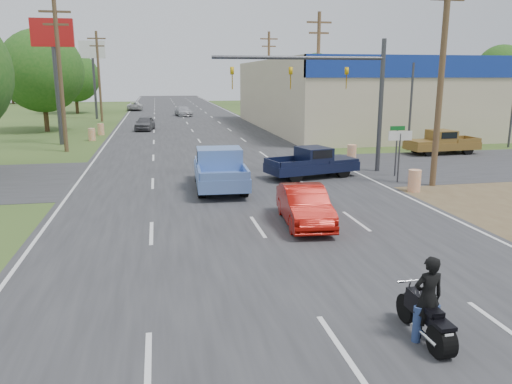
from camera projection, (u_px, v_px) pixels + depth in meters
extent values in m
plane|color=#2C461C|center=(340.00, 348.00, 9.56)|extent=(200.00, 200.00, 0.00)
cube|color=#2D2D30|center=(192.00, 131.00, 47.79)|extent=(15.00, 180.00, 0.02)
cube|color=#2D2D30|center=(221.00, 173.00, 26.76)|extent=(120.00, 10.00, 0.02)
cube|color=brown|center=(502.00, 199.00, 21.19)|extent=(8.00, 18.00, 0.01)
cube|color=#B7A88C|center=(493.00, 94.00, 53.07)|extent=(50.00, 28.00, 6.60)
cylinder|color=#4C3823|center=(441.00, 78.00, 22.64)|extent=(0.28, 0.28, 10.00)
cylinder|color=#4C3823|center=(318.00, 77.00, 39.85)|extent=(0.28, 0.28, 10.00)
cube|color=#4C3823|center=(319.00, 22.00, 38.90)|extent=(2.00, 0.14, 0.14)
cube|color=#4C3823|center=(319.00, 33.00, 39.08)|extent=(1.60, 0.14, 0.14)
cylinder|color=#4C3823|center=(269.00, 77.00, 57.05)|extent=(0.28, 0.28, 10.00)
cube|color=#4C3823|center=(269.00, 39.00, 56.10)|extent=(2.00, 0.14, 0.14)
cube|color=#4C3823|center=(269.00, 46.00, 56.28)|extent=(1.60, 0.14, 0.14)
cylinder|color=#4C3823|center=(60.00, 78.00, 33.40)|extent=(0.28, 0.28, 10.00)
cube|color=#4C3823|center=(55.00, 12.00, 32.45)|extent=(2.00, 0.14, 0.14)
cube|color=#4C3823|center=(56.00, 24.00, 32.64)|extent=(1.60, 0.14, 0.14)
cylinder|color=#4C3823|center=(99.00, 77.00, 56.34)|extent=(0.28, 0.28, 10.00)
cube|color=#4C3823|center=(96.00, 38.00, 55.39)|extent=(2.00, 0.14, 0.14)
cube|color=#4C3823|center=(97.00, 46.00, 55.57)|extent=(1.60, 0.14, 0.14)
cylinder|color=#422D19|center=(46.00, 114.00, 46.80)|extent=(0.44, 0.44, 3.24)
sphere|color=#1C4F16|center=(42.00, 71.00, 45.90)|extent=(7.56, 7.56, 7.56)
cylinder|color=#422D19|center=(77.00, 103.00, 69.64)|extent=(0.44, 0.44, 2.88)
sphere|color=#1C4F16|center=(75.00, 77.00, 68.85)|extent=(6.72, 6.72, 6.72)
cylinder|color=#422D19|center=(498.00, 96.00, 86.40)|extent=(0.44, 0.44, 3.60)
sphere|color=#1C4F16|center=(501.00, 70.00, 85.41)|extent=(8.40, 8.40, 8.40)
cylinder|color=#422D19|center=(316.00, 93.00, 105.61)|extent=(0.44, 0.44, 3.42)
sphere|color=#1C4F16|center=(316.00, 72.00, 104.67)|extent=(7.98, 7.98, 7.98)
cylinder|color=#422D19|center=(12.00, 94.00, 94.29)|extent=(0.44, 0.44, 3.78)
sphere|color=#1C4F16|center=(9.00, 69.00, 93.24)|extent=(8.82, 8.82, 8.82)
cylinder|color=orange|center=(414.00, 181.00, 22.42)|extent=(0.56, 0.56, 1.00)
cylinder|color=orange|center=(352.00, 153.00, 30.62)|extent=(0.56, 0.56, 1.00)
cylinder|color=orange|center=(92.00, 134.00, 40.34)|extent=(0.56, 0.56, 1.00)
cylinder|color=orange|center=(101.00, 129.00, 44.22)|extent=(0.56, 0.56, 1.00)
cylinder|color=#3F3F44|center=(57.00, 84.00, 37.15)|extent=(0.30, 0.30, 9.00)
cube|color=#B21414|center=(52.00, 33.00, 36.32)|extent=(3.00, 0.35, 2.00)
cylinder|color=#3F3F44|center=(94.00, 81.00, 60.09)|extent=(0.30, 0.30, 9.00)
cube|color=white|center=(92.00, 50.00, 59.25)|extent=(3.00, 0.35, 2.00)
cylinder|color=#3F3F44|center=(399.00, 158.00, 24.21)|extent=(0.08, 0.08, 2.40)
cube|color=white|center=(400.00, 136.00, 23.96)|extent=(1.20, 0.05, 0.45)
cylinder|color=#3F3F44|center=(396.00, 153.00, 25.76)|extent=(0.08, 0.08, 2.40)
cube|color=#0C591E|center=(398.00, 128.00, 25.47)|extent=(0.80, 0.04, 0.22)
cylinder|color=#3F3F44|center=(381.00, 107.00, 26.62)|extent=(0.24, 0.24, 7.00)
cylinder|color=#3F3F44|center=(300.00, 58.00, 25.20)|extent=(9.00, 0.18, 0.18)
imported|color=gold|center=(347.00, 67.00, 25.78)|extent=(0.18, 0.40, 1.10)
imported|color=gold|center=(291.00, 67.00, 25.21)|extent=(0.18, 0.40, 1.10)
imported|color=gold|center=(232.00, 67.00, 24.65)|extent=(0.18, 0.40, 1.10)
imported|color=#940C06|center=(304.00, 206.00, 17.41)|extent=(1.76, 4.18, 1.34)
cylinder|color=black|center=(442.00, 341.00, 9.20)|extent=(0.31, 0.63, 0.62)
cylinder|color=black|center=(405.00, 308.00, 10.51)|extent=(0.12, 0.62, 0.62)
cube|color=black|center=(423.00, 311.00, 9.81)|extent=(0.22, 1.14, 0.28)
cube|color=black|center=(417.00, 297.00, 9.99)|extent=(0.25, 0.52, 0.21)
cube|color=black|center=(431.00, 310.00, 9.51)|extent=(0.29, 0.52, 0.09)
cylinder|color=white|center=(411.00, 281.00, 10.22)|extent=(0.61, 0.05, 0.05)
cube|color=white|center=(449.00, 337.00, 8.95)|extent=(0.17, 0.02, 0.11)
imported|color=black|center=(428.00, 302.00, 9.62)|extent=(0.61, 0.40, 1.67)
cylinder|color=black|center=(198.00, 173.00, 24.55)|extent=(0.37, 0.89, 0.87)
cylinder|color=black|center=(235.00, 172.00, 24.82)|extent=(0.37, 0.89, 0.87)
cylinder|color=black|center=(201.00, 188.00, 21.27)|extent=(0.37, 0.89, 0.87)
cylinder|color=black|center=(244.00, 187.00, 21.54)|extent=(0.37, 0.89, 0.87)
cube|color=#5A7EC2|center=(220.00, 174.00, 22.99)|extent=(2.43, 5.77, 0.57)
cube|color=#5A7EC2|center=(217.00, 161.00, 24.55)|extent=(2.17, 2.25, 0.20)
cube|color=#5A7EC2|center=(219.00, 158.00, 22.93)|extent=(2.08, 1.79, 0.93)
cube|color=black|center=(219.00, 154.00, 22.89)|extent=(2.11, 1.45, 0.49)
cube|color=#5A7EC2|center=(225.00, 177.00, 20.21)|extent=(2.01, 0.17, 0.33)
cylinder|color=black|center=(327.00, 166.00, 26.88)|extent=(0.77, 0.44, 0.72)
cylinder|color=black|center=(343.00, 171.00, 25.53)|extent=(0.77, 0.44, 0.72)
cylinder|color=black|center=(281.00, 170.00, 25.71)|extent=(0.77, 0.44, 0.72)
cylinder|color=black|center=(295.00, 175.00, 24.37)|extent=(0.77, 0.44, 0.72)
cube|color=black|center=(312.00, 167.00, 25.58)|extent=(5.01, 2.89, 0.47)
cube|color=black|center=(335.00, 159.00, 26.09)|extent=(2.15, 2.10, 0.16)
cube|color=black|center=(314.00, 155.00, 25.48)|extent=(1.77, 1.96, 0.77)
cube|color=black|center=(314.00, 152.00, 25.45)|extent=(1.51, 1.92, 0.41)
cube|color=black|center=(272.00, 163.00, 24.54)|extent=(0.47, 1.63, 0.27)
cylinder|color=black|center=(429.00, 151.00, 32.30)|extent=(0.76, 0.33, 0.74)
cylinder|color=black|center=(416.00, 148.00, 33.77)|extent=(0.76, 0.33, 0.74)
cylinder|color=black|center=(468.00, 149.00, 33.02)|extent=(0.76, 0.33, 0.74)
cylinder|color=black|center=(453.00, 146.00, 34.49)|extent=(0.76, 0.33, 0.74)
cube|color=brown|center=(442.00, 145.00, 33.35)|extent=(4.93, 2.16, 0.48)
cube|color=brown|center=(423.00, 142.00, 32.92)|extent=(1.94, 1.88, 0.17)
cube|color=brown|center=(441.00, 136.00, 33.19)|extent=(1.55, 1.80, 0.79)
cube|color=black|center=(442.00, 134.00, 33.15)|extent=(1.27, 1.81, 0.42)
cube|color=brown|center=(473.00, 139.00, 33.86)|extent=(0.18, 1.71, 0.28)
imported|color=#56565B|center=(145.00, 123.00, 47.92)|extent=(2.14, 4.12, 1.34)
imported|color=#B7B7BC|center=(183.00, 111.00, 65.24)|extent=(2.41, 4.64, 1.28)
imported|color=#BBBBBB|center=(135.00, 106.00, 76.06)|extent=(2.27, 4.78, 1.32)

